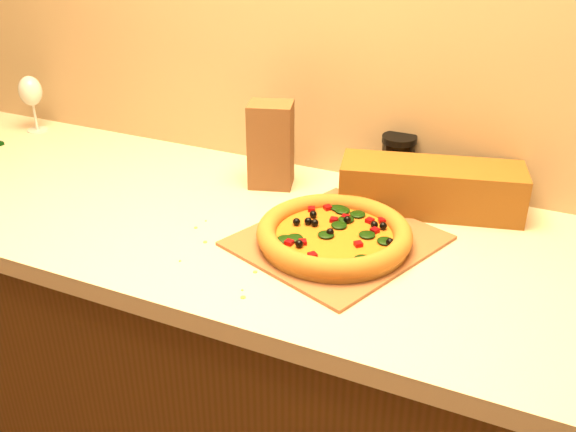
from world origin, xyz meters
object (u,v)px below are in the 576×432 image
object	(u,v)px
dark_jar	(398,162)
pizza	(334,235)
pizza_peel	(342,238)
wine_glass	(31,92)

from	to	relation	value
dark_jar	pizza	bearing A→B (deg)	-95.49
pizza_peel	pizza	world-z (taller)	pizza
pizza	wine_glass	world-z (taller)	wine_glass
pizza	wine_glass	distance (m)	1.08
wine_glass	dark_jar	xyz separation A→B (m)	(1.07, 0.06, -0.05)
pizza_peel	wine_glass	size ratio (longest dim) A/B	3.26
pizza	dark_jar	bearing A→B (deg)	84.51
wine_glass	dark_jar	bearing A→B (deg)	3.21
pizza_peel	wine_glass	xyz separation A→B (m)	(-1.04, 0.23, 0.11)
pizza_peel	wine_glass	distance (m)	1.08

